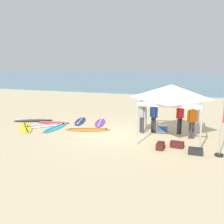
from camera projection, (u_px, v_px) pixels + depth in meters
The scene contains 19 objects.
ground_plane at pixel (114, 134), 13.93m from camera, with size 80.00×80.00×0.00m, color beige.
sea at pixel (165, 80), 44.35m from camera, with size 80.00×36.00×0.10m, color #568499.
canopy_tent at pixel (171, 92), 12.78m from camera, with size 2.95×2.95×2.75m.
surfboard_cyan at pixel (55, 128), 15.07m from camera, with size 0.85×2.24×0.19m.
surfboard_orange at pixel (88, 129), 14.74m from camera, with size 2.63×1.28×0.19m.
surfboard_red at pixel (53, 122), 16.27m from camera, with size 2.12×0.88×0.19m.
surfboard_black at pixel (33, 120), 16.76m from camera, with size 2.50×1.50×0.19m.
surfboard_purple at pixel (100, 123), 16.23m from camera, with size 1.02×2.25×0.19m.
surfboard_yellow at pixel (26, 127), 15.17m from camera, with size 2.05×2.31×0.19m.
surfboard_navy at pixel (80, 121), 16.57m from camera, with size 1.03×2.22×0.19m.
surfboard_white at pixel (44, 126), 15.52m from camera, with size 2.13×1.92×0.19m.
person_red at pixel (180, 116), 13.82m from camera, with size 0.40×0.45×1.71m.
person_blue at pixel (154, 115), 14.05m from camera, with size 0.45×0.39×1.71m.
person_orange at pixel (192, 120), 13.04m from camera, with size 0.50×0.35×1.71m.
person_grey at pixel (142, 115), 14.03m from camera, with size 0.45×0.40×1.71m.
gear_bag_near_tent at pixel (160, 146), 11.76m from camera, with size 0.60×0.32×0.28m, color #4C1919.
gear_bag_by_pole at pixel (177, 145), 11.93m from camera, with size 0.60×0.32×0.28m, color #4C1919.
gear_bag_on_sand at pixel (195, 151), 11.11m from camera, with size 0.60×0.32×0.28m, color #232328.
cooler_box at pixel (163, 128), 14.45m from camera, with size 0.50×0.36×0.39m.
Camera 1 is at (3.59, -12.86, 4.14)m, focal length 41.85 mm.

